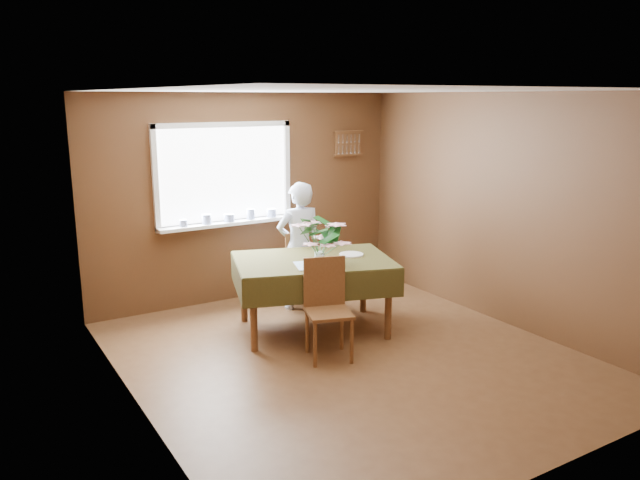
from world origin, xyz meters
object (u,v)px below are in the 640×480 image
chair_far (299,264)px  flower_bouquet (319,237)px  chair_near (327,303)px  dining_table (313,268)px  seated_woman (299,246)px

chair_far → flower_bouquet: (-0.34, -1.02, 0.57)m
chair_near → dining_table: bearing=88.4°
seated_woman → chair_far: bearing=-112.8°
flower_bouquet → chair_far: bearing=71.5°
chair_far → flower_bouquet: flower_bouquet is taller
chair_near → seated_woman: size_ratio=0.63×
flower_bouquet → seated_woman: bearing=72.9°
seated_woman → chair_near: bearing=77.5°
flower_bouquet → dining_table: bearing=76.6°
dining_table → chair_far: 0.89m
dining_table → chair_near: (-0.23, -0.64, -0.17)m
dining_table → seated_woman: (0.23, 0.71, 0.06)m
dining_table → flower_bouquet: size_ratio=3.73×
chair_far → seated_woman: size_ratio=0.60×
chair_near → flower_bouquet: bearing=85.6°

